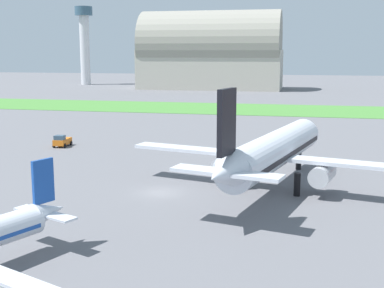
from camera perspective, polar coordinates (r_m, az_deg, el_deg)
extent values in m
plane|color=slate|center=(56.07, -3.50, -5.35)|extent=(600.00, 600.00, 0.00)
cube|color=#478438|center=(138.24, 6.17, 3.84)|extent=(360.00, 28.00, 0.08)
cylinder|color=silver|center=(57.30, 9.11, -0.62)|extent=(9.69, 25.48, 3.86)
cone|color=black|center=(70.68, 12.45, 1.28)|extent=(4.50, 4.30, 3.78)
cone|color=silver|center=(43.60, 3.43, -3.24)|extent=(4.53, 5.59, 3.48)
cube|color=black|center=(57.36, 9.10, -0.91)|extent=(9.44, 24.13, 0.54)
cube|color=silver|center=(59.73, 1.14, -0.72)|extent=(16.96, 6.35, 0.39)
cube|color=silver|center=(54.96, 17.30, -2.13)|extent=(16.96, 6.35, 0.39)
cylinder|color=#B7BABF|center=(58.82, 3.82, -2.28)|extent=(3.05, 4.59, 2.12)
cylinder|color=#B7BABF|center=(55.77, 14.15, -3.26)|extent=(3.05, 4.59, 2.12)
cube|color=black|center=(43.46, 3.84, 2.42)|extent=(1.19, 3.18, 5.62)
cube|color=silver|center=(45.21, 0.89, -2.87)|extent=(5.27, 3.20, 0.31)
cube|color=silver|center=(43.41, 6.78, -3.48)|extent=(5.27, 3.20, 0.31)
cylinder|color=black|center=(67.88, 11.64, -1.75)|extent=(0.70, 0.70, 2.46)
cylinder|color=black|center=(57.28, 5.60, -3.78)|extent=(0.70, 0.70, 2.46)
cylinder|color=black|center=(55.54, 11.48, -4.38)|extent=(0.70, 0.70, 2.46)
cone|color=silver|center=(41.74, -15.45, -7.16)|extent=(2.87, 3.45, 1.90)
cube|color=silver|center=(32.82, -20.25, -13.42)|extent=(11.30, 5.75, 0.21)
cube|color=#19479E|center=(40.83, -16.06, -3.96)|extent=(0.95, 1.85, 3.38)
cube|color=silver|center=(40.41, -14.54, -7.76)|extent=(3.21, 2.29, 0.17)
cube|color=silver|center=(42.61, -17.17, -6.96)|extent=(3.21, 2.29, 0.17)
cube|color=orange|center=(85.44, -14.06, 0.27)|extent=(1.99, 3.69, 0.90)
cube|color=#334C60|center=(84.40, -14.36, 0.69)|extent=(1.58, 1.38, 0.70)
cylinder|color=black|center=(84.02, -13.83, -0.19)|extent=(0.29, 0.71, 0.70)
cylinder|color=black|center=(84.74, -14.95, -0.16)|extent=(0.29, 0.71, 0.70)
cylinder|color=black|center=(86.31, -13.17, 0.10)|extent=(0.29, 0.71, 0.70)
cylinder|color=black|center=(87.01, -14.27, 0.13)|extent=(0.29, 0.71, 0.70)
cube|color=#B2AD9E|center=(214.80, 2.07, 8.20)|extent=(57.40, 24.16, 15.81)
cylinder|color=gray|center=(214.72, 2.09, 10.96)|extent=(56.25, 26.58, 26.58)
cylinder|color=silver|center=(247.94, -11.70, 10.05)|extent=(4.40, 4.40, 31.40)
cylinder|color=#38566B|center=(248.63, -11.85, 14.13)|extent=(8.00, 8.00, 4.00)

